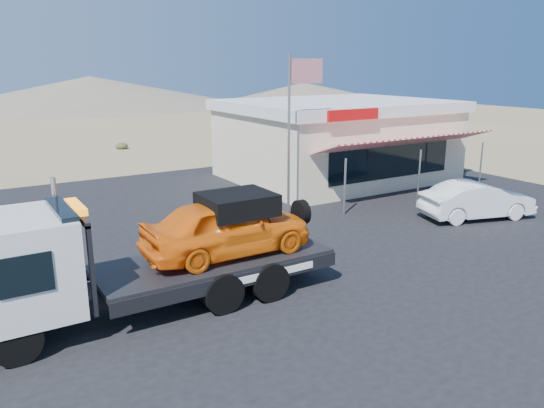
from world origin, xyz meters
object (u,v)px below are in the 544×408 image
Objects in this scene: tow_truck at (153,249)px; white_sedan at (477,200)px; jerky_store at (336,139)px; flagpole at (294,117)px.

tow_truck is 12.98m from white_sedan.
jerky_store is at bearing 15.79° from white_sedan.
white_sedan is at bearing 4.32° from tow_truck.
white_sedan is (12.92, 0.98, -0.79)m from tow_truck.
white_sedan is 8.79m from jerky_store.
flagpole is (-5.57, -4.47, 1.77)m from jerky_store.
jerky_store is at bearing 36.63° from tow_truck.
tow_truck is at bearing -143.37° from jerky_store.
tow_truck is 0.81× the size of jerky_store.
white_sedan is at bearing -90.55° from jerky_store.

